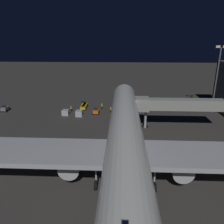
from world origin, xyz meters
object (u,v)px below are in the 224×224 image
(jet_bridge, at_px, (172,105))
(traffic_cone_nose_port, at_px, (131,112))
(belt_loader, at_px, (84,106))
(ground_crew_near_nose_gear, at_px, (102,106))
(pushback_tug, at_px, (5,109))
(baggage_container_mid_row, at_px, (66,112))
(airliner_at_gate, at_px, (126,150))
(baggage_container_near_belt, at_px, (79,113))
(ground_crew_marshaller_fwd, at_px, (111,109))
(ground_crew_by_belt_loader, at_px, (71,108))
(baggage_tug_lead, at_px, (96,111))
(traffic_cone_nose_starboard, at_px, (116,111))
(apron_floodlight_mast, at_px, (217,76))

(jet_bridge, bearing_deg, traffic_cone_nose_port, -51.07)
(belt_loader, distance_m, ground_crew_near_nose_gear, 5.67)
(pushback_tug, bearing_deg, baggage_container_mid_row, 172.24)
(traffic_cone_nose_port, bearing_deg, airliner_at_gate, 86.23)
(baggage_container_near_belt, relative_size, baggage_container_mid_row, 1.01)
(jet_bridge, height_order, baggage_container_mid_row, jet_bridge)
(jet_bridge, height_order, ground_crew_marshaller_fwd, jet_bridge)
(jet_bridge, distance_m, ground_crew_by_belt_loader, 29.39)
(baggage_container_mid_row, relative_size, traffic_cone_nose_port, 3.34)
(baggage_container_mid_row, relative_size, ground_crew_by_belt_loader, 1.03)
(pushback_tug, height_order, baggage_tug_lead, same)
(baggage_container_near_belt, distance_m, baggage_container_mid_row, 4.08)
(pushback_tug, height_order, ground_crew_near_nose_gear, pushback_tug)
(airliner_at_gate, height_order, belt_loader, airliner_at_gate)
(pushback_tug, relative_size, baggage_container_near_belt, 1.40)
(belt_loader, distance_m, ground_crew_marshaller_fwd, 9.28)
(baggage_container_mid_row, height_order, ground_crew_near_nose_gear, ground_crew_near_nose_gear)
(belt_loader, xyz_separation_m, ground_crew_marshaller_fwd, (-8.52, 3.67, 0.13))
(baggage_container_near_belt, distance_m, ground_crew_near_nose_gear, 8.74)
(pushback_tug, bearing_deg, airliner_at_gate, 136.93)
(baggage_container_near_belt, height_order, traffic_cone_nose_starboard, baggage_container_near_belt)
(baggage_container_near_belt, height_order, baggage_container_mid_row, baggage_container_near_belt)
(baggage_container_mid_row, xyz_separation_m, traffic_cone_nose_starboard, (-14.26, -2.98, -0.48))
(ground_crew_marshaller_fwd, height_order, traffic_cone_nose_starboard, ground_crew_marshaller_fwd)
(baggage_container_near_belt, relative_size, ground_crew_marshaller_fwd, 1.04)
(airliner_at_gate, distance_m, baggage_container_mid_row, 34.94)
(belt_loader, relative_size, pushback_tug, 3.38)
(apron_floodlight_mast, relative_size, ground_crew_by_belt_loader, 10.60)
(airliner_at_gate, height_order, traffic_cone_nose_starboard, airliner_at_gate)
(jet_bridge, bearing_deg, baggage_container_near_belt, -17.27)
(pushback_tug, xyz_separation_m, traffic_cone_nose_port, (-37.46, -0.42, -0.51))
(jet_bridge, distance_m, baggage_container_mid_row, 29.26)
(ground_crew_marshaller_fwd, bearing_deg, ground_crew_by_belt_loader, -1.06)
(baggage_tug_lead, xyz_separation_m, baggage_container_mid_row, (8.49, 1.26, -0.03))
(jet_bridge, height_order, traffic_cone_nose_starboard, jet_bridge)
(belt_loader, xyz_separation_m, ground_crew_by_belt_loader, (3.26, 3.45, 0.13))
(jet_bridge, relative_size, traffic_cone_nose_starboard, 37.51)
(airliner_at_gate, height_order, baggage_tug_lead, airliner_at_gate)
(ground_crew_by_belt_loader, height_order, ground_crew_marshaller_fwd, ground_crew_marshaller_fwd)
(airliner_at_gate, height_order, pushback_tug, airliner_at_gate)
(baggage_tug_lead, distance_m, baggage_container_mid_row, 8.58)
(baggage_tug_lead, bearing_deg, apron_floodlight_mast, -175.43)
(baggage_tug_lead, distance_m, traffic_cone_nose_port, 10.33)
(apron_floodlight_mast, xyz_separation_m, pushback_tug, (60.76, 1.37, -10.08))
(belt_loader, height_order, ground_crew_near_nose_gear, belt_loader)
(apron_floodlight_mast, distance_m, pushback_tug, 61.60)
(baggage_container_near_belt, bearing_deg, baggage_container_mid_row, -10.88)
(jet_bridge, height_order, belt_loader, jet_bridge)
(pushback_tug, height_order, ground_crew_marshaller_fwd, pushback_tug)
(pushback_tug, xyz_separation_m, baggage_container_near_belt, (-22.81, 3.33, 0.03))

